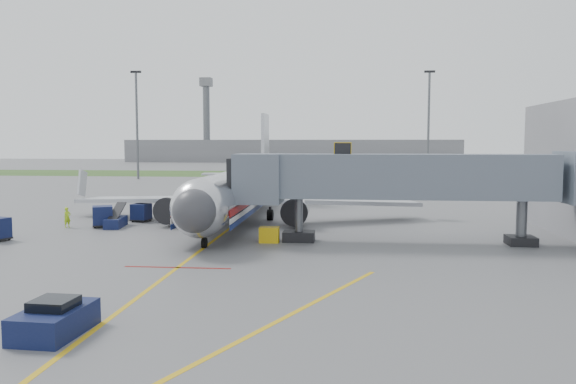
# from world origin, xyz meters

# --- Properties ---
(ground) EXTENTS (400.00, 400.00, 0.00)m
(ground) POSITION_xyz_m (0.00, 0.00, 0.00)
(ground) COLOR #565659
(ground) RESTS_ON ground
(grass_strip) EXTENTS (300.00, 25.00, 0.01)m
(grass_strip) POSITION_xyz_m (0.00, 90.00, 0.01)
(grass_strip) COLOR #2D4C1E
(grass_strip) RESTS_ON ground
(apron_markings) EXTENTS (21.52, 50.00, 0.01)m
(apron_markings) POSITION_xyz_m (0.00, -7.40, 0.00)
(apron_markings) COLOR gold
(apron_markings) RESTS_ON ground
(airliner) EXTENTS (32.10, 35.67, 10.25)m
(airliner) POSITION_xyz_m (0.00, 15.25, 2.65)
(airliner) COLOR silver
(airliner) RESTS_ON ground
(jet_bridge) EXTENTS (25.30, 4.00, 6.90)m
(jet_bridge) POSITION_xyz_m (12.86, 5.00, 4.47)
(jet_bridge) COLOR slate
(jet_bridge) RESTS_ON ground
(light_mast_left) EXTENTS (2.00, 0.44, 20.40)m
(light_mast_left) POSITION_xyz_m (-30.00, 70.00, 10.78)
(light_mast_left) COLOR #595B60
(light_mast_left) RESTS_ON ground
(light_mast_right) EXTENTS (2.00, 0.44, 20.40)m
(light_mast_right) POSITION_xyz_m (25.00, 75.00, 10.78)
(light_mast_right) COLOR #595B60
(light_mast_right) RESTS_ON ground
(distant_terminal) EXTENTS (120.00, 14.00, 8.00)m
(distant_terminal) POSITION_xyz_m (-10.00, 170.00, 4.00)
(distant_terminal) COLOR slate
(distant_terminal) RESTS_ON ground
(control_tower) EXTENTS (4.00, 4.00, 30.00)m
(control_tower) POSITION_xyz_m (-40.00, 165.00, 17.33)
(control_tower) COLOR #595B60
(control_tower) RESTS_ON ground
(pushback_tug) EXTENTS (2.08, 3.24, 1.31)m
(pushback_tug) POSITION_xyz_m (-1.19, -15.00, 0.55)
(pushback_tug) COLOR #0E163D
(pushback_tug) RESTS_ON ground
(baggage_cart_a) EXTENTS (1.67, 1.67, 1.55)m
(baggage_cart_a) POSITION_xyz_m (-8.52, 13.49, 0.79)
(baggage_cart_a) COLOR #0E163D
(baggage_cart_a) RESTS_ON ground
(baggage_cart_c) EXTENTS (2.11, 2.11, 1.72)m
(baggage_cart_c) POSITION_xyz_m (-10.49, 10.04, 0.88)
(baggage_cart_c) COLOR #0E163D
(baggage_cart_c) RESTS_ON ground
(belt_loader) EXTENTS (1.66, 3.87, 1.84)m
(belt_loader) POSITION_xyz_m (-9.44, 10.17, 0.46)
(belt_loader) COLOR #0E163D
(belt_loader) RESTS_ON ground
(ground_power_cart) EXTENTS (1.37, 0.93, 1.08)m
(ground_power_cart) POSITION_xyz_m (4.00, 4.30, 0.53)
(ground_power_cart) COLOR gold
(ground_power_cart) RESTS_ON ground
(ramp_worker) EXTENTS (0.64, 0.72, 1.66)m
(ramp_worker) POSITION_xyz_m (-13.22, 9.48, 0.83)
(ramp_worker) COLOR #A8DC19
(ramp_worker) RESTS_ON ground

